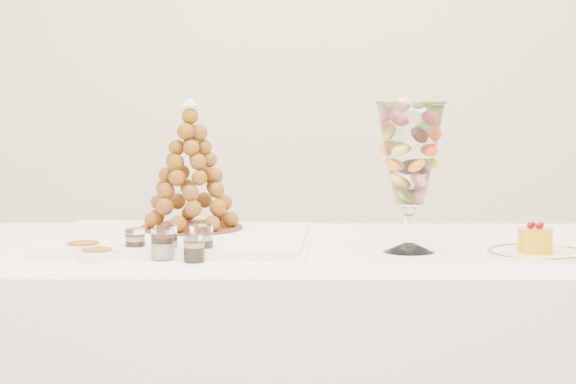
{
  "coord_description": "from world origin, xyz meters",
  "views": [
    {
      "loc": [
        0.07,
        -2.65,
        1.26
      ],
      "look_at": [
        0.0,
        0.22,
        0.93
      ],
      "focal_mm": 70.0,
      "sensor_mm": 36.0,
      "label": 1
    }
  ],
  "objects": [
    {
      "name": "lace_tray",
      "position": [
        -0.28,
        0.18,
        0.82
      ],
      "size": [
        0.67,
        0.51,
        0.02
      ],
      "primitive_type": "cube",
      "rotation": [
        0.0,
        0.0,
        -0.04
      ],
      "color": "white",
      "rests_on": "buffet_table"
    },
    {
      "name": "macaron_vase",
      "position": [
        0.3,
        0.06,
        1.04
      ],
      "size": [
        0.17,
        0.17,
        0.36
      ],
      "color": "white",
      "rests_on": "buffet_table"
    },
    {
      "name": "cake_plate",
      "position": [
        0.6,
        -0.0,
        0.81
      ],
      "size": [
        0.24,
        0.24,
        0.01
      ],
      "primitive_type": "cylinder",
      "color": "white",
      "rests_on": "buffet_table"
    },
    {
      "name": "verrine_a",
      "position": [
        -0.36,
        -0.01,
        0.84
      ],
      "size": [
        0.05,
        0.05,
        0.06
      ],
      "primitive_type": "cylinder",
      "rotation": [
        0.0,
        0.0,
        -0.06
      ],
      "color": "white",
      "rests_on": "buffet_table"
    },
    {
      "name": "verrine_b",
      "position": [
        -0.28,
        -0.03,
        0.84
      ],
      "size": [
        0.06,
        0.06,
        0.07
      ],
      "primitive_type": "cylinder",
      "rotation": [
        0.0,
        0.0,
        0.14
      ],
      "color": "white",
      "rests_on": "buffet_table"
    },
    {
      "name": "verrine_c",
      "position": [
        -0.2,
        -0.03,
        0.84
      ],
      "size": [
        0.07,
        0.07,
        0.08
      ],
      "primitive_type": "cylinder",
      "rotation": [
        0.0,
        0.0,
        -0.19
      ],
      "color": "white",
      "rests_on": "buffet_table"
    },
    {
      "name": "verrine_d",
      "position": [
        -0.28,
        -0.07,
        0.84
      ],
      "size": [
        0.07,
        0.07,
        0.07
      ],
      "primitive_type": "cylinder",
      "rotation": [
        0.0,
        0.0,
        -0.34
      ],
      "color": "white",
      "rests_on": "buffet_table"
    },
    {
      "name": "verrine_e",
      "position": [
        -0.21,
        -0.1,
        0.84
      ],
      "size": [
        0.06,
        0.06,
        0.06
      ],
      "primitive_type": "cylinder",
      "rotation": [
        0.0,
        0.0,
        0.25
      ],
      "color": "white",
      "rests_on": "buffet_table"
    },
    {
      "name": "ramekin_back",
      "position": [
        -0.48,
        -0.0,
        0.82
      ],
      "size": [
        0.08,
        0.08,
        0.03
      ],
      "primitive_type": "cylinder",
      "color": "white",
      "rests_on": "buffet_table"
    },
    {
      "name": "ramekin_front",
      "position": [
        -0.43,
        -0.09,
        0.82
      ],
      "size": [
        0.08,
        0.08,
        0.02
      ],
      "primitive_type": "cylinder",
      "color": "white",
      "rests_on": "buffet_table"
    },
    {
      "name": "croquembouche",
      "position": [
        -0.26,
        0.29,
        0.99
      ],
      "size": [
        0.28,
        0.28,
        0.34
      ],
      "rotation": [
        0.0,
        0.0,
        0.26
      ],
      "color": "brown",
      "rests_on": "lace_tray"
    },
    {
      "name": "mousse_cake",
      "position": [
        0.59,
        -0.01,
        0.85
      ],
      "size": [
        0.08,
        0.08,
        0.07
      ],
      "color": "#E8A80A",
      "rests_on": "cake_plate"
    }
  ]
}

